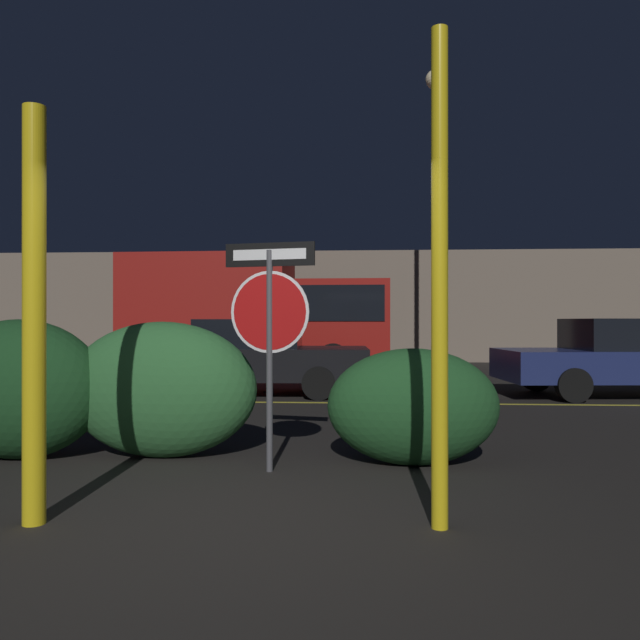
{
  "coord_description": "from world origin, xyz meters",
  "views": [
    {
      "loc": [
        0.82,
        -4.21,
        1.4
      ],
      "look_at": [
        0.28,
        4.1,
        1.42
      ],
      "focal_mm": 35.0,
      "sensor_mm": 36.0,
      "label": 1
    }
  ],
  "objects_px": {
    "delivery_truck": "(257,311)",
    "passing_car_3": "(632,358)",
    "hedge_bush_2": "(162,389)",
    "hedge_bush_3": "(413,407)",
    "yellow_pole_right": "(440,278)",
    "stop_sign": "(270,311)",
    "street_lamp": "(435,169)",
    "passing_car_2": "(244,357)",
    "yellow_pole_left": "(34,315)",
    "hedge_bush_1": "(18,389)"
  },
  "relations": [
    {
      "from": "hedge_bush_3",
      "to": "street_lamp",
      "type": "bearing_deg",
      "value": 82.01
    },
    {
      "from": "yellow_pole_left",
      "to": "hedge_bush_3",
      "type": "xyz_separation_m",
      "value": [
        2.77,
        1.95,
        -0.88
      ]
    },
    {
      "from": "stop_sign",
      "to": "yellow_pole_left",
      "type": "height_order",
      "value": "yellow_pole_left"
    },
    {
      "from": "hedge_bush_2",
      "to": "passing_car_3",
      "type": "distance_m",
      "value": 9.08
    },
    {
      "from": "hedge_bush_3",
      "to": "delivery_truck",
      "type": "xyz_separation_m",
      "value": [
        -3.31,
        10.75,
        1.12
      ]
    },
    {
      "from": "hedge_bush_1",
      "to": "passing_car_2",
      "type": "bearing_deg",
      "value": 77.6
    },
    {
      "from": "yellow_pole_left",
      "to": "yellow_pole_right",
      "type": "height_order",
      "value": "yellow_pole_right"
    },
    {
      "from": "yellow_pole_left",
      "to": "passing_car_3",
      "type": "distance_m",
      "value": 10.71
    },
    {
      "from": "yellow_pole_left",
      "to": "street_lamp",
      "type": "height_order",
      "value": "street_lamp"
    },
    {
      "from": "hedge_bush_2",
      "to": "passing_car_3",
      "type": "relative_size",
      "value": 0.39
    },
    {
      "from": "street_lamp",
      "to": "passing_car_3",
      "type": "bearing_deg",
      "value": -56.79
    },
    {
      "from": "yellow_pole_left",
      "to": "street_lamp",
      "type": "xyz_separation_m",
      "value": [
        4.24,
        12.48,
        3.98
      ]
    },
    {
      "from": "hedge_bush_1",
      "to": "street_lamp",
      "type": "height_order",
      "value": "street_lamp"
    },
    {
      "from": "hedge_bush_2",
      "to": "yellow_pole_right",
      "type": "bearing_deg",
      "value": -38.38
    },
    {
      "from": "hedge_bush_1",
      "to": "yellow_pole_left",
      "type": "bearing_deg",
      "value": -58.04
    },
    {
      "from": "hedge_bush_1",
      "to": "passing_car_2",
      "type": "height_order",
      "value": "passing_car_2"
    },
    {
      "from": "passing_car_3",
      "to": "passing_car_2",
      "type": "bearing_deg",
      "value": -94.03
    },
    {
      "from": "yellow_pole_right",
      "to": "yellow_pole_left",
      "type": "bearing_deg",
      "value": -178.2
    },
    {
      "from": "yellow_pole_right",
      "to": "delivery_truck",
      "type": "relative_size",
      "value": 0.47
    },
    {
      "from": "passing_car_2",
      "to": "delivery_truck",
      "type": "bearing_deg",
      "value": 4.35
    },
    {
      "from": "hedge_bush_2",
      "to": "passing_car_2",
      "type": "height_order",
      "value": "passing_car_2"
    },
    {
      "from": "hedge_bush_1",
      "to": "street_lamp",
      "type": "relative_size",
      "value": 0.22
    },
    {
      "from": "hedge_bush_3",
      "to": "yellow_pole_right",
      "type": "bearing_deg",
      "value": -89.25
    },
    {
      "from": "stop_sign",
      "to": "passing_car_2",
      "type": "relative_size",
      "value": 0.43
    },
    {
      "from": "hedge_bush_2",
      "to": "hedge_bush_3",
      "type": "bearing_deg",
      "value": -3.99
    },
    {
      "from": "delivery_truck",
      "to": "yellow_pole_right",
      "type": "bearing_deg",
      "value": 16.52
    },
    {
      "from": "yellow_pole_right",
      "to": "delivery_truck",
      "type": "bearing_deg",
      "value": 104.82
    },
    {
      "from": "passing_car_2",
      "to": "street_lamp",
      "type": "distance_m",
      "value": 7.93
    },
    {
      "from": "stop_sign",
      "to": "street_lamp",
      "type": "bearing_deg",
      "value": 86.55
    },
    {
      "from": "stop_sign",
      "to": "yellow_pole_left",
      "type": "distance_m",
      "value": 2.13
    },
    {
      "from": "yellow_pole_right",
      "to": "hedge_bush_2",
      "type": "xyz_separation_m",
      "value": [
        -2.58,
        2.04,
        -1.0
      ]
    },
    {
      "from": "passing_car_2",
      "to": "passing_car_3",
      "type": "height_order",
      "value": "passing_car_3"
    },
    {
      "from": "hedge_bush_2",
      "to": "passing_car_3",
      "type": "bearing_deg",
      "value": 38.5
    },
    {
      "from": "hedge_bush_2",
      "to": "delivery_truck",
      "type": "distance_m",
      "value": 10.64
    },
    {
      "from": "passing_car_2",
      "to": "hedge_bush_2",
      "type": "bearing_deg",
      "value": 179.68
    },
    {
      "from": "street_lamp",
      "to": "delivery_truck",
      "type": "bearing_deg",
      "value": 177.38
    },
    {
      "from": "hedge_bush_2",
      "to": "street_lamp",
      "type": "bearing_deg",
      "value": 68.72
    },
    {
      "from": "yellow_pole_left",
      "to": "passing_car_2",
      "type": "distance_m",
      "value": 7.73
    },
    {
      "from": "delivery_truck",
      "to": "passing_car_3",
      "type": "bearing_deg",
      "value": 59.69
    },
    {
      "from": "stop_sign",
      "to": "hedge_bush_1",
      "type": "height_order",
      "value": "stop_sign"
    },
    {
      "from": "stop_sign",
      "to": "delivery_truck",
      "type": "height_order",
      "value": "delivery_truck"
    },
    {
      "from": "hedge_bush_1",
      "to": "street_lamp",
      "type": "distance_m",
      "value": 12.75
    },
    {
      "from": "passing_car_2",
      "to": "street_lamp",
      "type": "bearing_deg",
      "value": -43.56
    },
    {
      "from": "stop_sign",
      "to": "passing_car_2",
      "type": "height_order",
      "value": "stop_sign"
    },
    {
      "from": "stop_sign",
      "to": "yellow_pole_right",
      "type": "distance_m",
      "value": 2.05
    },
    {
      "from": "yellow_pole_right",
      "to": "passing_car_3",
      "type": "relative_size",
      "value": 0.67
    },
    {
      "from": "yellow_pole_left",
      "to": "delivery_truck",
      "type": "height_order",
      "value": "delivery_truck"
    },
    {
      "from": "yellow_pole_right",
      "to": "passing_car_2",
      "type": "distance_m",
      "value": 8.15
    },
    {
      "from": "delivery_truck",
      "to": "street_lamp",
      "type": "relative_size",
      "value": 0.9
    },
    {
      "from": "delivery_truck",
      "to": "passing_car_2",
      "type": "bearing_deg",
      "value": 8.26
    }
  ]
}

